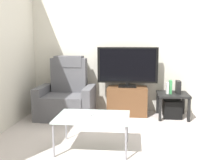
{
  "coord_description": "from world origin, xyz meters",
  "views": [
    {
      "loc": [
        0.08,
        -3.57,
        1.33
      ],
      "look_at": [
        -0.28,
        0.5,
        0.7
      ],
      "focal_mm": 39.5,
      "sensor_mm": 36.0,
      "label": 1
    }
  ],
  "objects_px": {
    "cell_phone": "(90,115)",
    "game_console": "(178,87)",
    "television": "(128,66)",
    "subwoofer_box": "(172,109)",
    "book_middle": "(170,87)",
    "tv_stand": "(127,101)",
    "side_table": "(173,97)",
    "coffee_table": "(93,118)",
    "recliner_armchair": "(67,96)",
    "book_leftmost": "(167,88)"
  },
  "relations": [
    {
      "from": "recliner_armchair",
      "to": "book_middle",
      "type": "distance_m",
      "value": 1.84
    },
    {
      "from": "recliner_armchair",
      "to": "book_middle",
      "type": "bearing_deg",
      "value": -6.93
    },
    {
      "from": "tv_stand",
      "to": "television",
      "type": "height_order",
      "value": "television"
    },
    {
      "from": "book_leftmost",
      "to": "cell_phone",
      "type": "relative_size",
      "value": 1.3
    },
    {
      "from": "television",
      "to": "subwoofer_box",
      "type": "distance_m",
      "value": 1.1
    },
    {
      "from": "television",
      "to": "subwoofer_box",
      "type": "relative_size",
      "value": 3.5
    },
    {
      "from": "side_table",
      "to": "recliner_armchair",
      "type": "bearing_deg",
      "value": -176.7
    },
    {
      "from": "subwoofer_box",
      "to": "coffee_table",
      "type": "relative_size",
      "value": 0.35
    },
    {
      "from": "book_leftmost",
      "to": "game_console",
      "type": "height_order",
      "value": "game_console"
    },
    {
      "from": "television",
      "to": "book_leftmost",
      "type": "height_order",
      "value": "television"
    },
    {
      "from": "tv_stand",
      "to": "side_table",
      "type": "bearing_deg",
      "value": -7.32
    },
    {
      "from": "subwoofer_box",
      "to": "cell_phone",
      "type": "relative_size",
      "value": 2.09
    },
    {
      "from": "television",
      "to": "side_table",
      "type": "height_order",
      "value": "television"
    },
    {
      "from": "recliner_armchair",
      "to": "cell_phone",
      "type": "xyz_separation_m",
      "value": [
        0.65,
        -1.27,
        0.06
      ]
    },
    {
      "from": "game_console",
      "to": "cell_phone",
      "type": "relative_size",
      "value": 1.5
    },
    {
      "from": "television",
      "to": "book_leftmost",
      "type": "bearing_deg",
      "value": -11.41
    },
    {
      "from": "game_console",
      "to": "book_leftmost",
      "type": "bearing_deg",
      "value": -171.03
    },
    {
      "from": "recliner_armchair",
      "to": "television",
      "type": "bearing_deg",
      "value": 2.41
    },
    {
      "from": "tv_stand",
      "to": "coffee_table",
      "type": "relative_size",
      "value": 0.8
    },
    {
      "from": "side_table",
      "to": "coffee_table",
      "type": "distance_m",
      "value": 1.86
    },
    {
      "from": "side_table",
      "to": "subwoofer_box",
      "type": "height_order",
      "value": "side_table"
    },
    {
      "from": "subwoofer_box",
      "to": "cell_phone",
      "type": "height_order",
      "value": "cell_phone"
    },
    {
      "from": "subwoofer_box",
      "to": "game_console",
      "type": "distance_m",
      "value": 0.4
    },
    {
      "from": "tv_stand",
      "to": "recliner_armchair",
      "type": "distance_m",
      "value": 1.1
    },
    {
      "from": "television",
      "to": "book_leftmost",
      "type": "xyz_separation_m",
      "value": [
        0.71,
        -0.14,
        -0.36
      ]
    },
    {
      "from": "recliner_armchair",
      "to": "subwoofer_box",
      "type": "height_order",
      "value": "recliner_armchair"
    },
    {
      "from": "subwoofer_box",
      "to": "cell_phone",
      "type": "bearing_deg",
      "value": -131.82
    },
    {
      "from": "book_middle",
      "to": "game_console",
      "type": "xyz_separation_m",
      "value": [
        0.14,
        0.03,
        -0.01
      ]
    },
    {
      "from": "television",
      "to": "cell_phone",
      "type": "xyz_separation_m",
      "value": [
        -0.43,
        -1.5,
        -0.47
      ]
    },
    {
      "from": "book_leftmost",
      "to": "cell_phone",
      "type": "height_order",
      "value": "book_leftmost"
    },
    {
      "from": "cell_phone",
      "to": "book_middle",
      "type": "bearing_deg",
      "value": 62.73
    },
    {
      "from": "book_leftmost",
      "to": "recliner_armchair",
      "type": "bearing_deg",
      "value": -177.16
    },
    {
      "from": "book_middle",
      "to": "cell_phone",
      "type": "height_order",
      "value": "book_middle"
    },
    {
      "from": "side_table",
      "to": "coffee_table",
      "type": "bearing_deg",
      "value": -129.89
    },
    {
      "from": "book_leftmost",
      "to": "coffee_table",
      "type": "distance_m",
      "value": 1.78
    },
    {
      "from": "television",
      "to": "side_table",
      "type": "bearing_deg",
      "value": -8.64
    },
    {
      "from": "cell_phone",
      "to": "game_console",
      "type": "bearing_deg",
      "value": 60.18
    },
    {
      "from": "recliner_armchair",
      "to": "coffee_table",
      "type": "distance_m",
      "value": 1.49
    },
    {
      "from": "book_middle",
      "to": "coffee_table",
      "type": "bearing_deg",
      "value": -129.09
    },
    {
      "from": "tv_stand",
      "to": "book_middle",
      "type": "xyz_separation_m",
      "value": [
        0.76,
        -0.12,
        0.3
      ]
    },
    {
      "from": "subwoofer_box",
      "to": "book_middle",
      "type": "bearing_deg",
      "value": -157.99
    },
    {
      "from": "television",
      "to": "cell_phone",
      "type": "height_order",
      "value": "television"
    },
    {
      "from": "subwoofer_box",
      "to": "game_console",
      "type": "xyz_separation_m",
      "value": [
        0.09,
        0.01,
        0.39
      ]
    },
    {
      "from": "cell_phone",
      "to": "tv_stand",
      "type": "bearing_deg",
      "value": 87.65
    },
    {
      "from": "book_leftmost",
      "to": "television",
      "type": "bearing_deg",
      "value": 168.59
    },
    {
      "from": "tv_stand",
      "to": "side_table",
      "type": "distance_m",
      "value": 0.82
    },
    {
      "from": "subwoofer_box",
      "to": "cell_phone",
      "type": "xyz_separation_m",
      "value": [
        -1.24,
        -1.38,
        0.27
      ]
    },
    {
      "from": "side_table",
      "to": "book_leftmost",
      "type": "xyz_separation_m",
      "value": [
        -0.1,
        -0.02,
        0.17
      ]
    },
    {
      "from": "game_console",
      "to": "cell_phone",
      "type": "xyz_separation_m",
      "value": [
        -1.33,
        -1.39,
        -0.12
      ]
    },
    {
      "from": "side_table",
      "to": "subwoofer_box",
      "type": "xyz_separation_m",
      "value": [
        -0.0,
        -0.0,
        -0.21
      ]
    }
  ]
}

